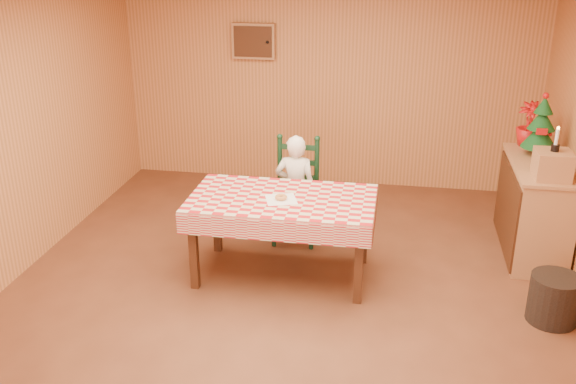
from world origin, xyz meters
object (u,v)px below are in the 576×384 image
object	(u,v)px
dining_table	(282,206)
christmas_tree	(541,127)
shelf_unit	(534,208)
storage_bin	(554,299)
seated_child	(295,189)
crate	(552,165)
ladder_chair	(296,193)

from	to	relation	value
dining_table	christmas_tree	world-z (taller)	christmas_tree
shelf_unit	storage_bin	size ratio (longest dim) A/B	3.10
seated_child	dining_table	bearing A→B (deg)	90.00
seated_child	storage_bin	xyz separation A→B (m)	(2.30, -1.11, -0.36)
dining_table	shelf_unit	distance (m)	2.49
seated_child	storage_bin	world-z (taller)	seated_child
seated_child	christmas_tree	distance (m)	2.45
crate	christmas_tree	size ratio (longest dim) A/B	0.48
ladder_chair	christmas_tree	xyz separation A→B (m)	(2.33, 0.34, 0.71)
dining_table	shelf_unit	size ratio (longest dim) A/B	1.34
ladder_chair	crate	distance (m)	2.41
crate	shelf_unit	bearing A→B (deg)	91.23
seated_child	crate	bearing A→B (deg)	173.72
shelf_unit	christmas_tree	xyz separation A→B (m)	(0.01, 0.25, 0.74)
ladder_chair	storage_bin	size ratio (longest dim) A/B	2.70
ladder_chair	storage_bin	distance (m)	2.60
ladder_chair	seated_child	world-z (taller)	seated_child
ladder_chair	seated_child	size ratio (longest dim) A/B	0.96
crate	christmas_tree	bearing A→B (deg)	90.00
ladder_chair	shelf_unit	world-z (taller)	ladder_chair
storage_bin	ladder_chair	bearing A→B (deg)	153.18
crate	christmas_tree	world-z (taller)	christmas_tree
seated_child	shelf_unit	world-z (taller)	seated_child
storage_bin	shelf_unit	bearing A→B (deg)	89.07
dining_table	seated_child	xyz separation A→B (m)	(0.00, 0.73, -0.13)
dining_table	crate	world-z (taller)	crate
ladder_chair	crate	size ratio (longest dim) A/B	3.60
dining_table	crate	xyz separation A→B (m)	(2.33, 0.47, 0.37)
christmas_tree	storage_bin	distance (m)	1.81
ladder_chair	shelf_unit	distance (m)	2.32
ladder_chair	seated_child	xyz separation A→B (m)	(0.00, -0.06, 0.06)
dining_table	shelf_unit	world-z (taller)	shelf_unit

